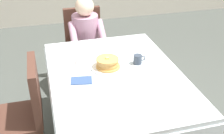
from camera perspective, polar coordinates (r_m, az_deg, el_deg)
dining_table_main at (r=2.42m, az=0.74°, el=-3.15°), size 1.12×1.52×0.74m
chair_diner at (r=3.47m, az=-5.64°, el=5.15°), size 0.44×0.45×0.93m
diner_person at (r=3.27m, az=-5.28°, el=6.27°), size 0.40×0.43×1.12m
chair_left_side at (r=2.43m, az=-17.24°, el=-7.95°), size 0.45×0.44×0.93m
plate_breakfast at (r=2.44m, az=-0.97°, el=-0.14°), size 0.28×0.28×0.02m
breakfast_stack at (r=2.42m, az=-0.91°, el=0.84°), size 0.21×0.21×0.09m
cup_coffee at (r=2.51m, az=5.29°, el=1.57°), size 0.11×0.08×0.08m
syrup_pitcher at (r=2.51m, az=-6.94°, el=1.38°), size 0.08×0.08×0.07m
fork_left_of_plate at (r=2.39m, az=-5.27°, el=-1.06°), size 0.02×0.18×0.00m
knife_right_of_plate at (r=2.47m, az=3.42°, el=0.10°), size 0.03×0.20×0.00m
spoon_near_edge at (r=2.19m, az=1.02°, el=-4.16°), size 0.15×0.06×0.00m
napkin_folded at (r=2.28m, az=-6.23°, el=-2.75°), size 0.19×0.15×0.01m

